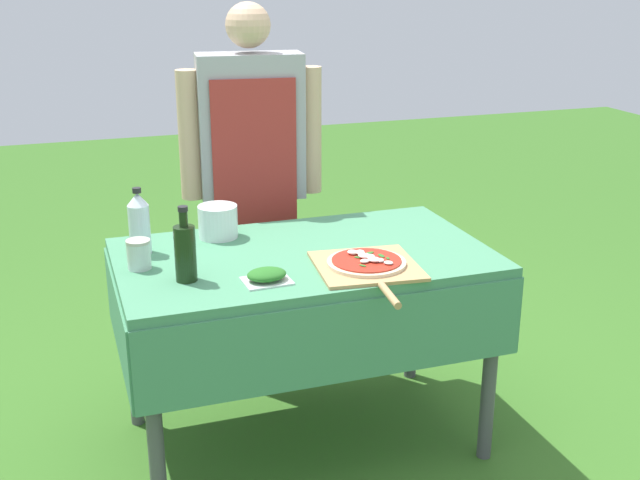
% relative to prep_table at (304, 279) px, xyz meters
% --- Properties ---
extents(ground_plane, '(12.00, 12.00, 0.00)m').
position_rel_prep_table_xyz_m(ground_plane, '(0.00, 0.00, -0.66)').
color(ground_plane, '#386B23').
extents(prep_table, '(1.33, 0.79, 0.77)m').
position_rel_prep_table_xyz_m(prep_table, '(0.00, 0.00, 0.00)').
color(prep_table, '#478960').
rests_on(prep_table, ground).
extents(person_cook, '(0.60, 0.24, 1.60)m').
position_rel_prep_table_xyz_m(person_cook, '(-0.02, 0.66, 0.28)').
color(person_cook, '#333D56').
rests_on(person_cook, ground).
extents(pizza_on_peel, '(0.37, 0.53, 0.05)m').
position_rel_prep_table_xyz_m(pizza_on_peel, '(0.16, -0.22, 0.12)').
color(pizza_on_peel, tan).
rests_on(pizza_on_peel, prep_table).
extents(oil_bottle, '(0.07, 0.07, 0.25)m').
position_rel_prep_table_xyz_m(oil_bottle, '(-0.44, -0.13, 0.20)').
color(oil_bottle, black).
rests_on(oil_bottle, prep_table).
extents(water_bottle, '(0.08, 0.08, 0.24)m').
position_rel_prep_table_xyz_m(water_bottle, '(-0.55, 0.18, 0.21)').
color(water_bottle, silver).
rests_on(water_bottle, prep_table).
extents(herb_container, '(0.16, 0.13, 0.04)m').
position_rel_prep_table_xyz_m(herb_container, '(-0.20, -0.23, 0.12)').
color(herb_container, silver).
rests_on(herb_container, prep_table).
extents(mixing_tub, '(0.15, 0.15, 0.12)m').
position_rel_prep_table_xyz_m(mixing_tub, '(-0.25, 0.27, 0.16)').
color(mixing_tub, silver).
rests_on(mixing_tub, prep_table).
extents(sauce_jar, '(0.08, 0.08, 0.10)m').
position_rel_prep_table_xyz_m(sauce_jar, '(-0.57, 0.03, 0.15)').
color(sauce_jar, silver).
rests_on(sauce_jar, prep_table).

